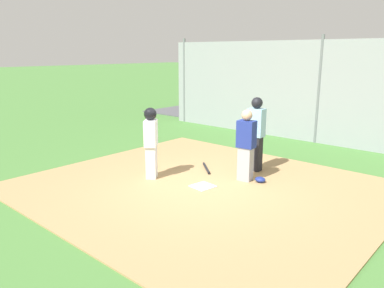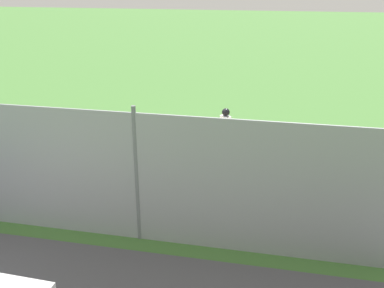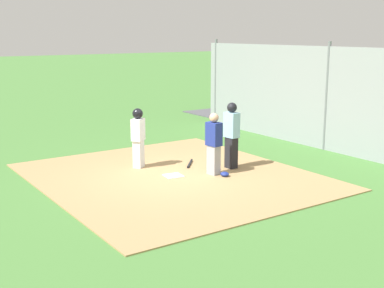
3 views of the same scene
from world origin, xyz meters
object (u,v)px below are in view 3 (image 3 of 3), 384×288
Objects in this scene: umpire at (232,134)px; parked_car_dark at (273,100)px; catcher_mask at (225,174)px; home_plate at (173,176)px; catcher at (214,143)px; runner at (138,134)px; baseball_bat at (190,163)px.

parked_car_dark is at bearing -143.85° from umpire.
catcher_mask is 0.05× the size of parked_car_dark.
home_plate is at bearing -48.26° from parked_car_dark.
parked_car_dark is (6.72, -8.33, -0.24)m from catcher.
catcher_mask is (-2.03, -1.37, -0.86)m from runner.
parked_car_dark reaches higher than baseball_bat.
runner is (1.27, 0.31, 0.91)m from home_plate.
umpire is 9.97m from parked_car_dark.
catcher_mask is at bearing 101.48° from catcher.
baseball_bat is (0.73, -1.00, 0.02)m from home_plate.
catcher is 1.92× the size of baseball_bat.
umpire is 2.50m from runner.
home_plate is 11.23m from parked_car_dark.
catcher_mask is (-1.49, -0.06, 0.03)m from baseball_bat.
runner is (1.70, 1.26, 0.09)m from catcher.
catcher is 0.81m from umpire.
parked_car_dark is at bearing -55.90° from home_plate.
home_plate is 1.31m from catcher_mask.
runner is at bearing 108.79° from baseball_bat.
parked_car_dark is at bearing 80.30° from runner.
baseball_bat is 3.47× the size of catcher_mask.
runner is at bearing 13.49° from home_plate.
runner is 10.83m from parked_car_dark.
parked_car_dark is (6.48, -7.57, -0.36)m from umpire.
home_plate is 0.53× the size of baseball_bat.
catcher is 2.12m from runner.
catcher_mask is at bearing 36.46° from umpire.
catcher is 0.99× the size of runner.
umpire is at bearing -96.34° from home_plate.
catcher is 1.41m from baseball_bat.
home_plate is at bearing 167.54° from baseball_bat.
parked_car_dark is at bearing -147.88° from catcher.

